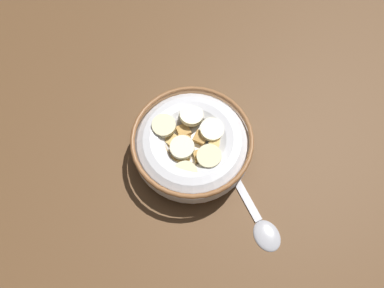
% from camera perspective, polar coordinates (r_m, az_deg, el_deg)
% --- Properties ---
extents(ground_plane, '(1.07, 1.07, 0.02)m').
position_cam_1_polar(ground_plane, '(0.49, -0.00, -1.93)').
color(ground_plane, brown).
extents(cereal_bowl, '(0.15, 0.15, 0.05)m').
position_cam_1_polar(cereal_bowl, '(0.46, -0.01, -0.19)').
color(cereal_bowl, silver).
rests_on(cereal_bowl, ground_plane).
extents(spoon, '(0.15, 0.11, 0.01)m').
position_cam_1_polar(spoon, '(0.46, 10.23, -11.21)').
color(spoon, '#A5A5AD').
rests_on(spoon, ground_plane).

